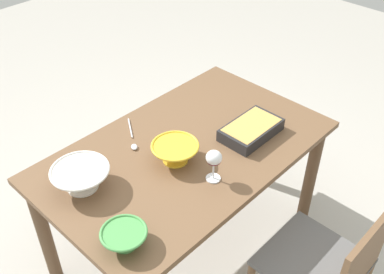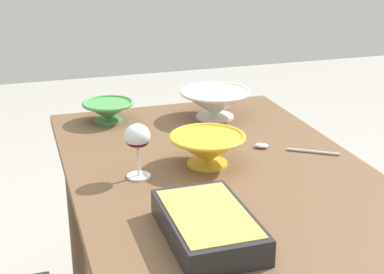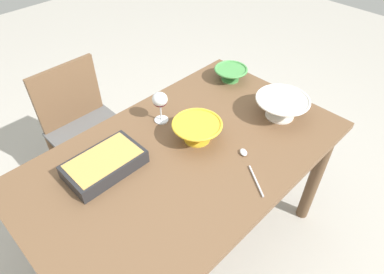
{
  "view_description": "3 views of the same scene",
  "coord_description": "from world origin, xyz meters",
  "px_view_note": "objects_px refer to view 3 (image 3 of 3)",
  "views": [
    {
      "loc": [
        -1.2,
        -1.18,
        2.11
      ],
      "look_at": [
        0.03,
        -0.01,
        0.79
      ],
      "focal_mm": 42.59,
      "sensor_mm": 36.0,
      "label": 1
    },
    {
      "loc": [
        1.37,
        -0.53,
        1.39
      ],
      "look_at": [
        -0.1,
        -0.07,
        0.82
      ],
      "focal_mm": 54.06,
      "sensor_mm": 36.0,
      "label": 2
    },
    {
      "loc": [
        0.7,
        0.74,
        1.75
      ],
      "look_at": [
        -0.04,
        0.0,
        0.8
      ],
      "focal_mm": 31.41,
      "sensor_mm": 36.0,
      "label": 3
    }
  ],
  "objects_px": {
    "small_bowl": "(231,73)",
    "wine_glass": "(160,101)",
    "serving_spoon": "(248,162)",
    "mixing_bowl": "(197,130)",
    "dining_table": "(186,170)",
    "serving_bowl": "(281,106)",
    "chair": "(85,126)",
    "casserole_dish": "(104,163)"
  },
  "relations": [
    {
      "from": "wine_glass",
      "to": "mixing_bowl",
      "type": "distance_m",
      "value": 0.22
    },
    {
      "from": "serving_bowl",
      "to": "small_bowl",
      "type": "bearing_deg",
      "value": -101.17
    },
    {
      "from": "small_bowl",
      "to": "serving_bowl",
      "type": "relative_size",
      "value": 0.71
    },
    {
      "from": "mixing_bowl",
      "to": "serving_spoon",
      "type": "distance_m",
      "value": 0.26
    },
    {
      "from": "casserole_dish",
      "to": "small_bowl",
      "type": "height_order",
      "value": "small_bowl"
    },
    {
      "from": "small_bowl",
      "to": "serving_spoon",
      "type": "relative_size",
      "value": 0.79
    },
    {
      "from": "mixing_bowl",
      "to": "serving_spoon",
      "type": "relative_size",
      "value": 0.97
    },
    {
      "from": "dining_table",
      "to": "chair",
      "type": "height_order",
      "value": "chair"
    },
    {
      "from": "dining_table",
      "to": "serving_spoon",
      "type": "height_order",
      "value": "serving_spoon"
    },
    {
      "from": "mixing_bowl",
      "to": "serving_bowl",
      "type": "distance_m",
      "value": 0.43
    },
    {
      "from": "wine_glass",
      "to": "serving_bowl",
      "type": "relative_size",
      "value": 0.61
    },
    {
      "from": "chair",
      "to": "serving_spoon",
      "type": "xyz_separation_m",
      "value": [
        -0.22,
        1.01,
        0.28
      ]
    },
    {
      "from": "chair",
      "to": "serving_bowl",
      "type": "distance_m",
      "value": 1.14
    },
    {
      "from": "mixing_bowl",
      "to": "serving_spoon",
      "type": "xyz_separation_m",
      "value": [
        -0.04,
        0.25,
        -0.04
      ]
    },
    {
      "from": "dining_table",
      "to": "chair",
      "type": "distance_m",
      "value": 0.8
    },
    {
      "from": "dining_table",
      "to": "chair",
      "type": "bearing_deg",
      "value": -84.08
    },
    {
      "from": "serving_spoon",
      "to": "chair",
      "type": "bearing_deg",
      "value": -77.7
    },
    {
      "from": "casserole_dish",
      "to": "serving_spoon",
      "type": "distance_m",
      "value": 0.58
    },
    {
      "from": "dining_table",
      "to": "small_bowl",
      "type": "relative_size",
      "value": 7.72
    },
    {
      "from": "small_bowl",
      "to": "serving_spoon",
      "type": "xyz_separation_m",
      "value": [
        0.43,
        0.46,
        -0.03
      ]
    },
    {
      "from": "chair",
      "to": "serving_bowl",
      "type": "height_order",
      "value": "serving_bowl"
    },
    {
      "from": "small_bowl",
      "to": "serving_bowl",
      "type": "distance_m",
      "value": 0.38
    },
    {
      "from": "dining_table",
      "to": "serving_bowl",
      "type": "height_order",
      "value": "serving_bowl"
    },
    {
      "from": "dining_table",
      "to": "wine_glass",
      "type": "height_order",
      "value": "wine_glass"
    },
    {
      "from": "small_bowl",
      "to": "chair",
      "type": "bearing_deg",
      "value": -40.09
    },
    {
      "from": "small_bowl",
      "to": "wine_glass",
      "type": "bearing_deg",
      "value": -0.29
    },
    {
      "from": "casserole_dish",
      "to": "small_bowl",
      "type": "distance_m",
      "value": 0.87
    },
    {
      "from": "dining_table",
      "to": "mixing_bowl",
      "type": "xyz_separation_m",
      "value": [
        -0.1,
        -0.02,
        0.16
      ]
    },
    {
      "from": "casserole_dish",
      "to": "mixing_bowl",
      "type": "xyz_separation_m",
      "value": [
        -0.39,
        0.13,
        0.02
      ]
    },
    {
      "from": "mixing_bowl",
      "to": "serving_bowl",
      "type": "height_order",
      "value": "serving_bowl"
    },
    {
      "from": "small_bowl",
      "to": "casserole_dish",
      "type": "bearing_deg",
      "value": 4.85
    },
    {
      "from": "wine_glass",
      "to": "serving_spoon",
      "type": "relative_size",
      "value": 0.68
    },
    {
      "from": "mixing_bowl",
      "to": "serving_bowl",
      "type": "relative_size",
      "value": 0.87
    },
    {
      "from": "dining_table",
      "to": "chair",
      "type": "relative_size",
      "value": 1.73
    },
    {
      "from": "mixing_bowl",
      "to": "small_bowl",
      "type": "xyz_separation_m",
      "value": [
        -0.47,
        -0.21,
        -0.01
      ]
    },
    {
      "from": "wine_glass",
      "to": "serving_spoon",
      "type": "distance_m",
      "value": 0.48
    },
    {
      "from": "casserole_dish",
      "to": "serving_spoon",
      "type": "xyz_separation_m",
      "value": [
        -0.44,
        0.39,
        -0.03
      ]
    },
    {
      "from": "dining_table",
      "to": "serving_bowl",
      "type": "xyz_separation_m",
      "value": [
        -0.5,
        0.14,
        0.17
      ]
    },
    {
      "from": "chair",
      "to": "small_bowl",
      "type": "height_order",
      "value": "chair"
    },
    {
      "from": "mixing_bowl",
      "to": "small_bowl",
      "type": "distance_m",
      "value": 0.52
    },
    {
      "from": "wine_glass",
      "to": "casserole_dish",
      "type": "xyz_separation_m",
      "value": [
        0.37,
        0.08,
        -0.08
      ]
    },
    {
      "from": "small_bowl",
      "to": "serving_bowl",
      "type": "bearing_deg",
      "value": 78.83
    }
  ]
}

